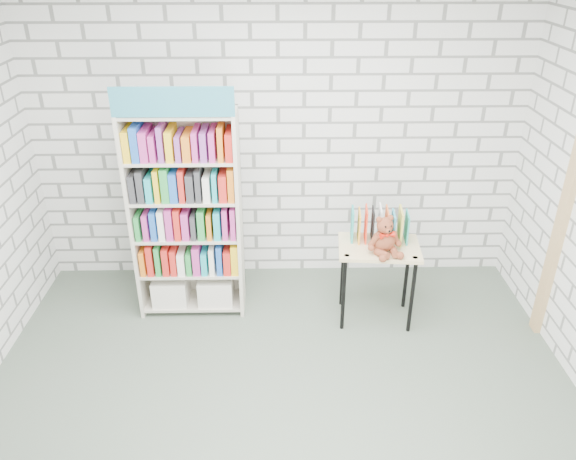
{
  "coord_description": "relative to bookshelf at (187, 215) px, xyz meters",
  "views": [
    {
      "loc": [
        -0.01,
        -2.95,
        3.05
      ],
      "look_at": [
        0.07,
        0.95,
        1.0
      ],
      "focal_mm": 35.0,
      "sensor_mm": 36.0,
      "label": 1
    }
  ],
  "objects": [
    {
      "name": "door_trim",
      "position": [
        3.01,
        -0.41,
        0.11
      ],
      "size": [
        0.05,
        0.12,
        2.1
      ],
      "primitive_type": "cube",
      "color": "tan",
      "rests_on": "ground"
    },
    {
      "name": "teddy_bear",
      "position": [
        1.65,
        -0.3,
        -0.08
      ],
      "size": [
        0.29,
        0.29,
        0.32
      ],
      "color": "maroon",
      "rests_on": "display_table"
    },
    {
      "name": "room_shell",
      "position": [
        0.79,
        -1.36,
        0.84
      ],
      "size": [
        4.52,
        4.02,
        2.81
      ],
      "color": "silver",
      "rests_on": "ground"
    },
    {
      "name": "table_books",
      "position": [
        1.64,
        -0.09,
        -0.07
      ],
      "size": [
        0.49,
        0.25,
        0.28
      ],
      "color": "teal",
      "rests_on": "display_table"
    },
    {
      "name": "display_table",
      "position": [
        1.63,
        -0.2,
        -0.32
      ],
      "size": [
        0.72,
        0.52,
        0.73
      ],
      "color": "#DEC785",
      "rests_on": "ground"
    },
    {
      "name": "ground",
      "position": [
        0.79,
        -1.36,
        -0.94
      ],
      "size": [
        4.5,
        4.5,
        0.0
      ],
      "primitive_type": "plane",
      "color": "#4E5B4D",
      "rests_on": "ground"
    },
    {
      "name": "bookshelf",
      "position": [
        0.0,
        0.0,
        0.0
      ],
      "size": [
        0.92,
        0.36,
        2.07
      ],
      "color": "beige",
      "rests_on": "ground"
    }
  ]
}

